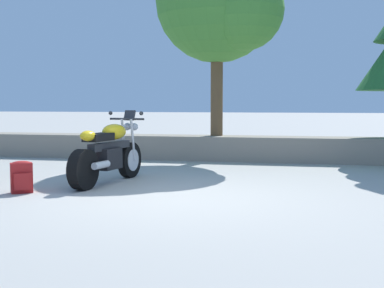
{
  "coord_description": "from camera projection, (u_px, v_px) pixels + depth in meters",
  "views": [
    {
      "loc": [
        1.82,
        -7.01,
        1.32
      ],
      "look_at": [
        0.12,
        1.2,
        0.65
      ],
      "focal_mm": 49.15,
      "sensor_mm": 36.0,
      "label": 1
    }
  ],
  "objects": [
    {
      "name": "ground_plane",
      "position": [
        166.0,
        197.0,
        7.32
      ],
      "size": [
        120.0,
        120.0,
        0.0
      ],
      "primitive_type": "plane",
      "color": "#A3A099"
    },
    {
      "name": "stone_wall",
      "position": [
        219.0,
        148.0,
        11.98
      ],
      "size": [
        36.0,
        0.8,
        0.55
      ],
      "primitive_type": "cube",
      "color": "gray",
      "rests_on": "ground"
    },
    {
      "name": "motorcycle_yellow_centre",
      "position": [
        109.0,
        153.0,
        8.54
      ],
      "size": [
        0.71,
        2.06,
        1.18
      ],
      "color": "black",
      "rests_on": "ground"
    },
    {
      "name": "rider_backpack",
      "position": [
        22.0,
        176.0,
        7.63
      ],
      "size": [
        0.35,
        0.34,
        0.47
      ],
      "color": "#A31E1E",
      "rests_on": "ground"
    },
    {
      "name": "leafy_tree_mid_left",
      "position": [
        222.0,
        3.0,
        11.77
      ],
      "size": [
        2.92,
        2.78,
        4.44
      ],
      "color": "brown",
      "rests_on": "stone_wall"
    }
  ]
}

